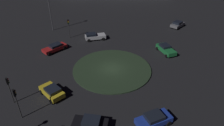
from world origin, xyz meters
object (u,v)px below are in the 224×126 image
at_px(car_green, 166,49).
at_px(traffic_light_east, 68,25).
at_px(car_black, 90,124).
at_px(traffic_light_north, 9,85).
at_px(car_grey, 178,24).
at_px(traffic_light_north_near, 16,98).
at_px(streetlamp_east, 49,6).
at_px(car_red, 55,48).
at_px(car_blue, 154,119).
at_px(car_yellow, 52,91).
at_px(car_silver, 94,36).

height_order(car_green, traffic_light_east, traffic_light_east).
xyz_separation_m(car_black, traffic_light_north, (10.52, 4.34, 2.07)).
distance_m(car_grey, traffic_light_north_near, 39.45).
relative_size(car_green, streetlamp_east, 0.57).
xyz_separation_m(car_red, car_grey, (-10.54, -27.29, 0.03)).
relative_size(car_red, car_grey, 1.18).
distance_m(traffic_light_north_near, traffic_light_east, 22.98).
xyz_separation_m(car_black, traffic_light_east, (22.02, -12.76, 2.14)).
height_order(car_blue, car_grey, car_blue).
bearing_deg(car_yellow, car_green, -100.63).
relative_size(car_silver, car_blue, 1.00).
bearing_deg(car_black, car_yellow, -35.47).
distance_m(car_silver, traffic_light_north_near, 23.27).
bearing_deg(streetlamp_east, car_silver, -162.38).
bearing_deg(car_grey, traffic_light_north_near, -179.10).
relative_size(car_green, car_silver, 1.04).
bearing_deg(car_silver, traffic_light_north_near, -122.47).
height_order(car_blue, streetlamp_east, streetlamp_east).
bearing_deg(car_green, car_blue, -37.54).
height_order(car_red, traffic_light_east, traffic_light_east).
bearing_deg(car_blue, car_silver, -94.06).
xyz_separation_m(car_black, traffic_light_north_near, (7.20, 4.79, 2.31)).
distance_m(car_yellow, traffic_light_north_near, 5.36).
xyz_separation_m(car_silver, streetlamp_east, (10.85, 3.45, 4.87)).
relative_size(car_yellow, car_red, 0.84).
relative_size(car_silver, car_red, 0.99).
bearing_deg(car_black, traffic_light_north_near, -2.02).
bearing_deg(traffic_light_north, car_silver, 32.96).
xyz_separation_m(traffic_light_north, traffic_light_east, (11.51, -17.10, 0.07)).
xyz_separation_m(car_green, traffic_light_north, (6.84, 25.94, 2.09)).
relative_size(car_green, traffic_light_east, 1.15).
height_order(car_blue, traffic_light_east, traffic_light_east).
bearing_deg(car_blue, car_yellow, -45.52).
xyz_separation_m(car_green, traffic_light_east, (18.34, 8.84, 2.16)).
bearing_deg(traffic_light_east, car_red, -53.01).
bearing_deg(streetlamp_east, traffic_light_north, 136.70).
relative_size(car_yellow, car_grey, 0.99).
relative_size(car_silver, traffic_light_north_near, 1.04).
bearing_deg(car_green, car_yellow, -76.61).
relative_size(car_grey, streetlamp_east, 0.46).
xyz_separation_m(car_blue, traffic_light_east, (26.75, -7.24, 2.13)).
height_order(car_yellow, traffic_light_east, traffic_light_east).
bearing_deg(car_grey, car_silver, 153.22).
xyz_separation_m(car_green, car_red, (15.40, 14.32, -0.02)).
xyz_separation_m(car_blue, car_grey, (13.28, -29.05, -0.03)).
bearing_deg(traffic_light_north_near, car_blue, -47.89).
xyz_separation_m(car_yellow, car_red, (11.02, -7.31, -0.05)).
bearing_deg(car_green, streetlamp_east, -134.91).
relative_size(car_black, car_silver, 0.94).
bearing_deg(streetlamp_east, car_red, 150.73).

